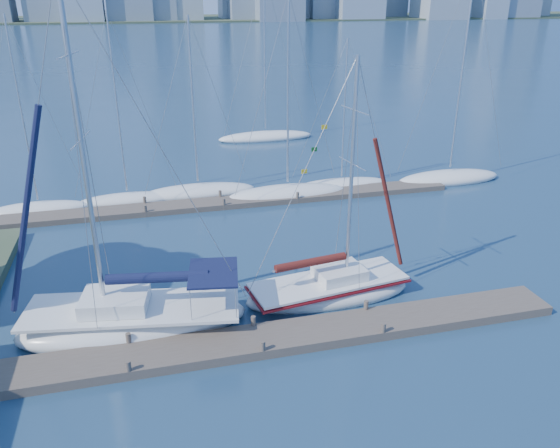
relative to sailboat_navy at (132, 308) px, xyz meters
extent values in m
plane|color=#17324A|center=(4.79, -2.38, -1.07)|extent=(700.00, 700.00, 0.00)
cube|color=brown|center=(4.79, -2.38, -0.87)|extent=(26.00, 2.00, 0.40)
cube|color=brown|center=(6.79, 13.62, -0.89)|extent=(30.00, 1.80, 0.36)
cube|color=#38472D|center=(4.79, 317.62, -1.07)|extent=(800.00, 100.00, 1.50)
ellipsoid|color=white|center=(0.00, 0.00, -0.79)|extent=(9.81, 4.55, 1.66)
cube|color=white|center=(0.00, 0.00, -0.02)|extent=(9.08, 4.19, 0.13)
cube|color=white|center=(-0.65, 0.10, 0.37)|extent=(2.93, 2.40, 0.61)
cylinder|color=silver|center=(-1.09, 0.17, 6.46)|extent=(0.20, 0.20, 12.85)
cylinder|color=silver|center=(1.12, -0.18, 1.25)|extent=(4.43, 0.82, 0.11)
cylinder|color=black|center=(1.12, -0.18, 1.36)|extent=(4.13, 1.09, 0.44)
cube|color=black|center=(3.35, -0.54, 1.47)|extent=(2.38, 2.91, 0.09)
ellipsoid|color=white|center=(8.75, 0.50, -0.84)|extent=(8.09, 3.64, 1.37)
cube|color=white|center=(8.75, 0.50, -0.20)|extent=(7.49, 3.35, 0.11)
cube|color=white|center=(9.29, 0.58, 0.12)|extent=(2.41, 1.96, 0.50)
cylinder|color=silver|center=(9.65, 0.63, 4.80)|extent=(0.16, 0.16, 9.91)
cylinder|color=silver|center=(7.82, 0.37, 0.85)|extent=(3.67, 0.61, 0.09)
cylinder|color=#49120F|center=(7.82, 0.37, 0.94)|extent=(3.42, 0.84, 0.37)
cube|color=maroon|center=(8.75, 0.50, -0.35)|extent=(7.67, 3.48, 0.09)
ellipsoid|color=white|center=(-5.86, 15.40, -0.89)|extent=(6.43, 2.36, 0.96)
cylinder|color=silver|center=(-5.86, 15.40, 5.39)|extent=(0.10, 0.10, 11.18)
ellipsoid|color=white|center=(-0.30, 15.79, -0.89)|extent=(6.74, 2.35, 0.94)
cylinder|color=silver|center=(-0.30, 15.79, 5.45)|extent=(0.10, 0.10, 11.31)
ellipsoid|color=white|center=(4.49, 16.06, -0.86)|extent=(8.26, 5.48, 1.16)
cylinder|color=silver|center=(4.49, 16.06, 5.39)|extent=(0.13, 0.13, 10.82)
ellipsoid|color=white|center=(10.45, 14.16, -0.84)|extent=(8.72, 5.33, 1.24)
cylinder|color=silver|center=(10.45, 14.16, 6.09)|extent=(0.14, 0.14, 12.06)
ellipsoid|color=white|center=(14.80, 15.21, -0.89)|extent=(7.41, 3.61, 0.94)
cylinder|color=silver|center=(14.80, 15.21, 4.55)|extent=(0.10, 0.10, 9.51)
ellipsoid|color=white|center=(23.13, 14.48, -0.84)|extent=(8.37, 3.30, 1.24)
cylinder|color=silver|center=(23.13, 14.48, 7.22)|extent=(0.14, 0.14, 14.31)
ellipsoid|color=white|center=(12.62, 30.48, -0.85)|extent=(9.47, 5.47, 1.19)
cylinder|color=silver|center=(12.62, 30.48, 6.98)|extent=(0.13, 0.13, 13.92)
camera|label=1|loc=(1.13, -20.34, 11.96)|focal=35.00mm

